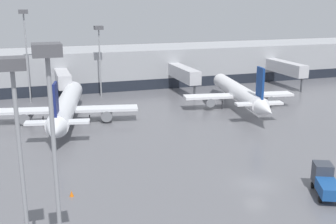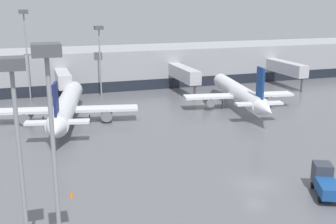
{
  "view_description": "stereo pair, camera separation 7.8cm",
  "coord_description": "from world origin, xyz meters",
  "px_view_note": "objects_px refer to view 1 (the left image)",
  "views": [
    {
      "loc": [
        -23.31,
        -38.45,
        20.14
      ],
      "look_at": [
        -2.95,
        22.69,
        3.0
      ],
      "focal_mm": 45.0,
      "sensor_mm": 36.0,
      "label": 1
    },
    {
      "loc": [
        -23.23,
        -38.48,
        20.14
      ],
      "look_at": [
        -2.95,
        22.69,
        3.0
      ],
      "focal_mm": 45.0,
      "sensor_mm": 36.0,
      "label": 2
    }
  ],
  "objects_px": {
    "apron_light_mast_1": "(51,101)",
    "apron_light_mast_3": "(99,40)",
    "service_truck_1": "(325,181)",
    "apron_light_mast_4": "(25,30)",
    "parked_jet_0": "(239,93)",
    "parked_jet_1": "(66,107)",
    "apron_light_mast_0": "(16,107)",
    "traffic_cone_2": "(72,194)"
  },
  "relations": [
    {
      "from": "apron_light_mast_0",
      "to": "service_truck_1",
      "type": "bearing_deg",
      "value": 9.39
    },
    {
      "from": "service_truck_1",
      "to": "apron_light_mast_0",
      "type": "bearing_deg",
      "value": 123.86
    },
    {
      "from": "service_truck_1",
      "to": "apron_light_mast_1",
      "type": "bearing_deg",
      "value": 128.17
    },
    {
      "from": "parked_jet_0",
      "to": "apron_light_mast_3",
      "type": "bearing_deg",
      "value": 60.51
    },
    {
      "from": "traffic_cone_2",
      "to": "apron_light_mast_3",
      "type": "height_order",
      "value": "apron_light_mast_3"
    },
    {
      "from": "apron_light_mast_0",
      "to": "apron_light_mast_3",
      "type": "height_order",
      "value": "apron_light_mast_0"
    },
    {
      "from": "service_truck_1",
      "to": "traffic_cone_2",
      "type": "distance_m",
      "value": 27.01
    },
    {
      "from": "parked_jet_0",
      "to": "apron_light_mast_0",
      "type": "relative_size",
      "value": 1.93
    },
    {
      "from": "parked_jet_0",
      "to": "parked_jet_1",
      "type": "bearing_deg",
      "value": 98.55
    },
    {
      "from": "parked_jet_0",
      "to": "apron_light_mast_3",
      "type": "height_order",
      "value": "apron_light_mast_3"
    },
    {
      "from": "parked_jet_0",
      "to": "apron_light_mast_4",
      "type": "relative_size",
      "value": 1.74
    },
    {
      "from": "parked_jet_0",
      "to": "apron_light_mast_1",
      "type": "bearing_deg",
      "value": 148.75
    },
    {
      "from": "apron_light_mast_0",
      "to": "apron_light_mast_4",
      "type": "distance_m",
      "value": 59.43
    },
    {
      "from": "traffic_cone_2",
      "to": "apron_light_mast_4",
      "type": "relative_size",
      "value": 0.03
    },
    {
      "from": "traffic_cone_2",
      "to": "apron_light_mast_0",
      "type": "distance_m",
      "value": 18.81
    },
    {
      "from": "apron_light_mast_1",
      "to": "apron_light_mast_4",
      "type": "height_order",
      "value": "apron_light_mast_4"
    },
    {
      "from": "parked_jet_1",
      "to": "service_truck_1",
      "type": "bearing_deg",
      "value": -135.86
    },
    {
      "from": "parked_jet_1",
      "to": "traffic_cone_2",
      "type": "distance_m",
      "value": 28.97
    },
    {
      "from": "service_truck_1",
      "to": "apron_light_mast_1",
      "type": "xyz_separation_m",
      "value": [
        -27.83,
        -6.79,
        12.39
      ]
    },
    {
      "from": "parked_jet_0",
      "to": "apron_light_mast_4",
      "type": "height_order",
      "value": "apron_light_mast_4"
    },
    {
      "from": "parked_jet_1",
      "to": "apron_light_mast_3",
      "type": "distance_m",
      "value": 22.49
    },
    {
      "from": "apron_light_mast_3",
      "to": "apron_light_mast_4",
      "type": "distance_m",
      "value": 14.83
    },
    {
      "from": "apron_light_mast_1",
      "to": "apron_light_mast_3",
      "type": "distance_m",
      "value": 63.39
    },
    {
      "from": "apron_light_mast_0",
      "to": "apron_light_mast_4",
      "type": "bearing_deg",
      "value": 89.17
    },
    {
      "from": "apron_light_mast_1",
      "to": "parked_jet_1",
      "type": "bearing_deg",
      "value": 84.36
    },
    {
      "from": "service_truck_1",
      "to": "apron_light_mast_1",
      "type": "distance_m",
      "value": 31.21
    },
    {
      "from": "apron_light_mast_0",
      "to": "apron_light_mast_1",
      "type": "bearing_deg",
      "value": -39.76
    },
    {
      "from": "parked_jet_1",
      "to": "service_truck_1",
      "type": "relative_size",
      "value": 5.82
    },
    {
      "from": "apron_light_mast_0",
      "to": "apron_light_mast_1",
      "type": "distance_m",
      "value": 2.93
    },
    {
      "from": "apron_light_mast_3",
      "to": "parked_jet_0",
      "type": "bearing_deg",
      "value": -38.52
    },
    {
      "from": "parked_jet_0",
      "to": "service_truck_1",
      "type": "bearing_deg",
      "value": 175.38
    },
    {
      "from": "apron_light_mast_3",
      "to": "apron_light_mast_4",
      "type": "height_order",
      "value": "apron_light_mast_4"
    },
    {
      "from": "service_truck_1",
      "to": "apron_light_mast_4",
      "type": "height_order",
      "value": "apron_light_mast_4"
    },
    {
      "from": "parked_jet_1",
      "to": "apron_light_mast_4",
      "type": "bearing_deg",
      "value": 29.25
    },
    {
      "from": "parked_jet_1",
      "to": "apron_light_mast_1",
      "type": "bearing_deg",
      "value": -174.09
    },
    {
      "from": "parked_jet_1",
      "to": "service_truck_1",
      "type": "xyz_separation_m",
      "value": [
        23.53,
        -36.8,
        -1.23
      ]
    },
    {
      "from": "apron_light_mast_1",
      "to": "apron_light_mast_4",
      "type": "relative_size",
      "value": 0.96
    },
    {
      "from": "apron_light_mast_1",
      "to": "apron_light_mast_3",
      "type": "bearing_deg",
      "value": 77.89
    },
    {
      "from": "parked_jet_1",
      "to": "traffic_cone_2",
      "type": "bearing_deg",
      "value": -172.9
    },
    {
      "from": "parked_jet_0",
      "to": "parked_jet_1",
      "type": "height_order",
      "value": "parked_jet_0"
    },
    {
      "from": "apron_light_mast_0",
      "to": "apron_light_mast_4",
      "type": "xyz_separation_m",
      "value": [
        0.86,
        59.41,
        1.27
      ]
    },
    {
      "from": "service_truck_1",
      "to": "apron_light_mast_0",
      "type": "xyz_separation_m",
      "value": [
        -30.02,
        -4.96,
        11.69
      ]
    }
  ]
}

